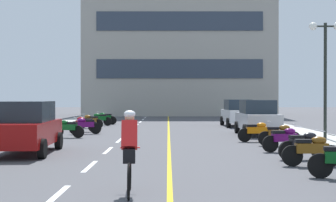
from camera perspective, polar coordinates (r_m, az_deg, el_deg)
name	(u,v)px	position (r m, az deg, el deg)	size (l,w,h in m)	color
ground_plane	(163,135)	(24.28, -0.67, -4.18)	(140.00, 140.00, 0.00)	#47474C
curb_left	(40,130)	(28.26, -15.40, -3.43)	(2.40, 72.00, 0.12)	#A8A8A3
curb_right	(286,130)	(28.15, 14.24, -3.44)	(2.40, 72.00, 0.12)	#A8A8A3
lane_dash_1	(55,196)	(9.66, -13.67, -11.21)	(0.14, 2.20, 0.01)	silver
lane_dash_2	(89,166)	(13.53, -9.67, -7.85)	(0.14, 2.20, 0.01)	silver
lane_dash_3	(107,150)	(17.45, -7.49, -5.98)	(0.14, 2.20, 0.01)	silver
lane_dash_4	(118,140)	(21.41, -6.12, -4.80)	(0.14, 2.20, 0.01)	silver
lane_dash_5	(126,134)	(25.37, -5.18, -3.98)	(0.14, 2.20, 0.01)	silver
lane_dash_6	(131,129)	(29.35, -4.50, -3.38)	(0.14, 2.20, 0.01)	silver
lane_dash_7	(136,125)	(33.33, -3.98, -2.93)	(0.14, 2.20, 0.01)	silver
lane_dash_8	(139,122)	(37.32, -3.57, -2.57)	(0.14, 2.20, 0.01)	silver
lane_dash_9	(142,120)	(41.31, -3.24, -2.28)	(0.14, 2.20, 0.01)	silver
lane_dash_10	(144,118)	(45.30, -2.97, -2.04)	(0.14, 2.20, 0.01)	silver
lane_dash_11	(146,116)	(49.29, -2.74, -1.84)	(0.14, 2.20, 0.01)	silver
centre_line_yellow	(167,131)	(27.27, -0.09, -3.67)	(0.12, 66.00, 0.01)	gold
office_building	(177,42)	(52.78, 1.15, 7.22)	(20.45, 8.52, 16.40)	#9E998E
street_lamp_mid	(324,54)	(22.14, 18.48, 5.50)	(1.46, 0.36, 5.20)	black
parked_car_near	(25,127)	(16.97, -17.05, -3.09)	(2.08, 4.27, 1.82)	black
parked_car_mid	(256,117)	(24.70, 10.69, -1.98)	(1.92, 4.20, 1.82)	black
parked_car_far	(236,113)	(31.88, 8.34, -1.44)	(2.02, 4.25, 1.82)	black
motorcycle_3	(311,150)	(13.87, 17.02, -5.71)	(1.70, 0.60, 0.92)	black
motorcycle_4	(303,145)	(15.31, 16.13, -5.13)	(1.68, 0.64, 0.92)	black
motorcycle_5	(283,139)	(17.27, 13.90, -4.50)	(1.68, 0.65, 0.92)	black
motorcycle_6	(278,134)	(19.26, 13.31, -3.99)	(1.70, 0.60, 0.92)	black
motorcycle_7	(256,131)	(20.89, 10.66, -3.64)	(1.70, 0.60, 0.92)	black
motorcycle_8	(66,128)	(23.15, -12.32, -3.24)	(1.66, 0.72, 0.92)	black
motorcycle_9	(84,125)	(25.20, -10.25, -2.94)	(1.66, 0.74, 0.92)	black
motorcycle_10	(82,124)	(26.92, -10.40, -2.73)	(1.69, 0.61, 0.92)	black
motorcycle_11	(89,121)	(29.85, -9.64, -2.42)	(1.67, 0.71, 0.92)	black
motorcycle_12	(98,119)	(32.61, -8.52, -2.18)	(1.70, 0.60, 0.92)	black
motorcycle_13	(104,118)	(34.14, -7.86, -2.06)	(1.69, 0.60, 0.92)	black
cyclist_rider	(128,150)	(9.53, -4.89, -5.98)	(0.42, 1.77, 1.71)	black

